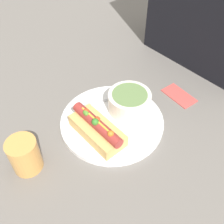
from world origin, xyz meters
name	(u,v)px	position (x,y,z in m)	size (l,w,h in m)	color
ground_plane	(112,123)	(0.00, 0.00, 0.00)	(4.00, 4.00, 0.00)	slate
dinner_plate	(112,121)	(0.00, 0.00, 0.01)	(0.28, 0.28, 0.01)	white
hot_dog	(97,129)	(0.01, -0.06, 0.04)	(0.16, 0.07, 0.06)	#DBAD60
soup_bowl	(130,102)	(0.00, 0.06, 0.04)	(0.12, 0.12, 0.06)	silver
spoon	(109,99)	(-0.06, 0.04, 0.02)	(0.07, 0.14, 0.01)	#B7B7BC
drinking_glass	(25,155)	(-0.03, -0.24, 0.04)	(0.07, 0.07, 0.09)	#D8994C
napkin	(179,95)	(0.05, 0.23, 0.00)	(0.11, 0.06, 0.01)	#E04C47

